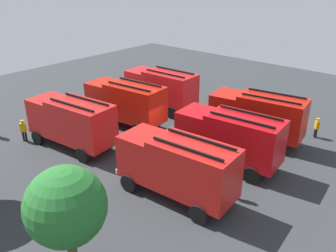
% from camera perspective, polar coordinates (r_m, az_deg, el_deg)
% --- Properties ---
extents(ground_plane, '(56.17, 56.17, 0.00)m').
position_cam_1_polar(ground_plane, '(27.13, 0.00, -2.70)').
color(ground_plane, '#2D3033').
extents(fire_truck_0, '(7.48, 3.59, 3.88)m').
position_cam_1_polar(fire_truck_0, '(27.50, 14.29, 1.82)').
color(fire_truck_0, red).
rests_on(fire_truck_0, ground).
extents(fire_truck_1, '(7.29, 2.98, 3.88)m').
position_cam_1_polar(fire_truck_1, '(32.92, -1.14, 6.28)').
color(fire_truck_1, red).
rests_on(fire_truck_1, ground).
extents(fire_truck_2, '(7.39, 3.29, 3.88)m').
position_cam_1_polar(fire_truck_2, '(23.58, 9.86, -1.59)').
color(fire_truck_2, red).
rests_on(fire_truck_2, ground).
extents(fire_truck_3, '(7.41, 3.35, 3.88)m').
position_cam_1_polar(fire_truck_3, '(29.57, -6.90, 4.00)').
color(fire_truck_3, red).
rests_on(fire_truck_3, ground).
extents(fire_truck_4, '(7.37, 3.22, 3.88)m').
position_cam_1_polar(fire_truck_4, '(19.91, 1.50, -6.34)').
color(fire_truck_4, red).
rests_on(fire_truck_4, ground).
extents(fire_truck_5, '(7.42, 3.38, 3.88)m').
position_cam_1_polar(fire_truck_5, '(26.52, -15.39, 0.85)').
color(fire_truck_5, red).
rests_on(fire_truck_5, ground).
extents(firefighter_0, '(0.48, 0.42, 1.72)m').
position_cam_1_polar(firefighter_0, '(20.83, 10.71, -9.16)').
color(firefighter_0, black).
rests_on(firefighter_0, ground).
extents(firefighter_1, '(0.42, 0.48, 1.72)m').
position_cam_1_polar(firefighter_1, '(27.18, 7.58, -0.61)').
color(firefighter_1, black).
rests_on(firefighter_1, ground).
extents(firefighter_3, '(0.48, 0.44, 1.72)m').
position_cam_1_polar(firefighter_3, '(29.20, -22.37, -0.52)').
color(firefighter_3, black).
rests_on(firefighter_3, ground).
extents(firefighter_4, '(0.46, 0.47, 1.61)m').
position_cam_1_polar(firefighter_4, '(29.97, 22.94, -0.14)').
color(firefighter_4, black).
rests_on(firefighter_4, ground).
extents(tree_0, '(3.37, 3.37, 5.22)m').
position_cam_1_polar(tree_0, '(15.06, -16.20, -12.46)').
color(tree_0, brown).
rests_on(tree_0, ground).
extents(traffic_cone_0, '(0.47, 0.47, 0.68)m').
position_cam_1_polar(traffic_cone_0, '(28.34, 5.67, -0.83)').
color(traffic_cone_0, '#F2600C').
rests_on(traffic_cone_0, ground).
extents(traffic_cone_1, '(0.43, 0.43, 0.62)m').
position_cam_1_polar(traffic_cone_1, '(24.68, 1.33, -4.80)').
color(traffic_cone_1, '#F2600C').
rests_on(traffic_cone_1, ground).
extents(traffic_cone_2, '(0.40, 0.40, 0.57)m').
position_cam_1_polar(traffic_cone_2, '(37.42, -1.79, 5.49)').
color(traffic_cone_2, '#F2600C').
rests_on(traffic_cone_2, ground).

